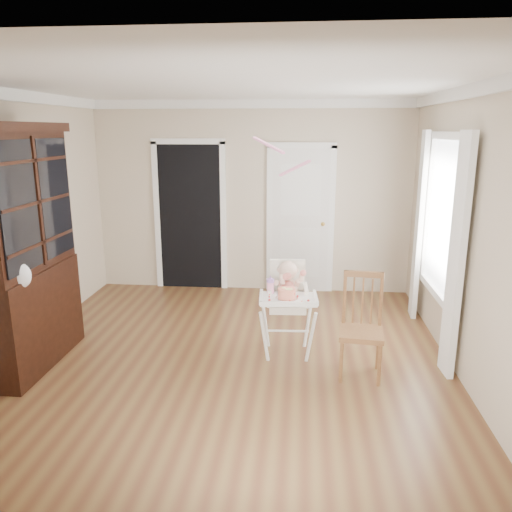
# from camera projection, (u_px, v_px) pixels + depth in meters

# --- Properties ---
(floor) EXTENTS (5.00, 5.00, 0.00)m
(floor) POSITION_uv_depth(u_px,v_px,m) (227.00, 364.00, 5.04)
(floor) COLOR #56321D
(floor) RESTS_ON ground
(ceiling) EXTENTS (5.00, 5.00, 0.00)m
(ceiling) POSITION_uv_depth(u_px,v_px,m) (222.00, 83.00, 4.38)
(ceiling) COLOR white
(ceiling) RESTS_ON wall_back
(wall_back) EXTENTS (4.50, 0.00, 4.50)m
(wall_back) POSITION_uv_depth(u_px,v_px,m) (252.00, 198.00, 7.12)
(wall_back) COLOR #C1B097
(wall_back) RESTS_ON floor
(wall_right) EXTENTS (0.00, 5.00, 5.00)m
(wall_right) POSITION_uv_depth(u_px,v_px,m) (471.00, 238.00, 4.50)
(wall_right) COLOR #C1B097
(wall_right) RESTS_ON floor
(crown_molding) EXTENTS (4.50, 5.00, 0.12)m
(crown_molding) POSITION_uv_depth(u_px,v_px,m) (222.00, 90.00, 4.39)
(crown_molding) COLOR white
(crown_molding) RESTS_ON ceiling
(doorway) EXTENTS (1.06, 0.05, 2.22)m
(doorway) POSITION_uv_depth(u_px,v_px,m) (190.00, 214.00, 7.25)
(doorway) COLOR black
(doorway) RESTS_ON wall_back
(closet_door) EXTENTS (0.96, 0.09, 2.13)m
(closet_door) POSITION_uv_depth(u_px,v_px,m) (300.00, 222.00, 7.12)
(closet_door) COLOR white
(closet_door) RESTS_ON wall_back
(window_right) EXTENTS (0.13, 1.84, 2.30)m
(window_right) POSITION_uv_depth(u_px,v_px,m) (439.00, 228.00, 5.30)
(window_right) COLOR white
(window_right) RESTS_ON wall_right
(high_chair) EXTENTS (0.61, 0.74, 1.01)m
(high_chair) POSITION_uv_depth(u_px,v_px,m) (288.00, 298.00, 5.13)
(high_chair) COLOR white
(high_chair) RESTS_ON floor
(baby) EXTENTS (0.30, 0.23, 0.46)m
(baby) POSITION_uv_depth(u_px,v_px,m) (288.00, 283.00, 5.11)
(baby) COLOR beige
(baby) RESTS_ON high_chair
(cake) EXTENTS (0.22, 0.22, 0.10)m
(cake) POSITION_uv_depth(u_px,v_px,m) (287.00, 293.00, 4.86)
(cake) COLOR silver
(cake) RESTS_ON high_chair
(sippy_cup) EXTENTS (0.08, 0.08, 0.19)m
(sippy_cup) POSITION_uv_depth(u_px,v_px,m) (270.00, 286.00, 5.01)
(sippy_cup) COLOR #FE9BC2
(sippy_cup) RESTS_ON high_chair
(china_cabinet) EXTENTS (0.62, 1.40, 2.37)m
(china_cabinet) POSITION_uv_depth(u_px,v_px,m) (18.00, 249.00, 4.78)
(china_cabinet) COLOR black
(china_cabinet) RESTS_ON floor
(dining_chair) EXTENTS (0.44, 0.44, 0.99)m
(dining_chair) POSITION_uv_depth(u_px,v_px,m) (361.00, 329.00, 4.73)
(dining_chair) COLOR brown
(dining_chair) RESTS_ON floor
(streamer) EXTENTS (0.33, 0.40, 0.15)m
(streamer) POSITION_uv_depth(u_px,v_px,m) (268.00, 145.00, 4.65)
(streamer) COLOR pink
(streamer) RESTS_ON ceiling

